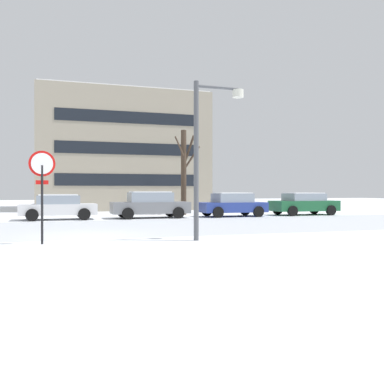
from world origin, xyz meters
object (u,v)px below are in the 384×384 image
(parked_car_gray, at_px, (150,205))
(parked_car_blue, at_px, (232,204))
(parked_car_green, at_px, (304,203))
(stop_sign, at_px, (42,179))
(street_lamp, at_px, (206,142))
(parked_car_white, at_px, (58,207))

(parked_car_gray, xyz_separation_m, parked_car_blue, (5.03, -0.12, -0.03))
(parked_car_gray, xyz_separation_m, parked_car_green, (10.05, 0.01, -0.03))
(parked_car_gray, relative_size, parked_car_blue, 1.11)
(stop_sign, xyz_separation_m, parked_car_gray, (5.57, 10.95, -1.16))
(street_lamp, distance_m, parked_car_green, 15.79)
(street_lamp, relative_size, parked_car_green, 1.18)
(stop_sign, bearing_deg, parked_car_blue, 45.64)
(parked_car_green, bearing_deg, parked_car_white, 179.81)
(street_lamp, bearing_deg, parked_car_gray, 86.89)
(stop_sign, height_order, parked_car_white, stop_sign)
(stop_sign, distance_m, parked_car_green, 19.12)
(parked_car_green, bearing_deg, parked_car_blue, -178.54)
(stop_sign, height_order, street_lamp, street_lamp)
(street_lamp, xyz_separation_m, parked_car_blue, (5.64, 11.26, -2.39))
(stop_sign, height_order, parked_car_gray, stop_sign)
(parked_car_white, distance_m, parked_car_gray, 5.03)
(street_lamp, distance_m, parked_car_blue, 12.82)
(parked_car_blue, bearing_deg, stop_sign, -134.36)
(parked_car_gray, distance_m, parked_car_blue, 5.03)
(parked_car_blue, relative_size, parked_car_green, 0.93)
(parked_car_gray, bearing_deg, street_lamp, -93.11)
(parked_car_blue, distance_m, parked_car_green, 5.03)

